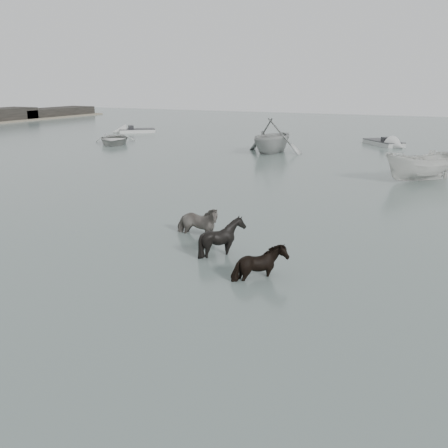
% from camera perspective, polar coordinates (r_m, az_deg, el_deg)
% --- Properties ---
extents(ground, '(140.00, 140.00, 0.00)m').
position_cam_1_polar(ground, '(15.12, 1.27, -4.34)').
color(ground, '#54645C').
rests_on(ground, ground).
extents(pony_pinto, '(1.77, 0.90, 1.45)m').
position_cam_1_polar(pony_pinto, '(17.48, -3.10, 0.98)').
color(pony_pinto, black).
rests_on(pony_pinto, ground).
extents(pony_dark, '(1.41, 1.54, 1.32)m').
position_cam_1_polar(pony_dark, '(13.63, 4.20, -3.74)').
color(pony_dark, black).
rests_on(pony_dark, ground).
extents(pony_black, '(1.53, 1.42, 1.45)m').
position_cam_1_polar(pony_black, '(15.52, -0.20, -0.95)').
color(pony_black, black).
rests_on(pony_black, ground).
extents(rowboat_lead, '(5.58, 6.03, 1.02)m').
position_cam_1_polar(rowboat_lead, '(44.62, -12.48, 9.60)').
color(rowboat_lead, '#B5B5B0').
rests_on(rowboat_lead, ground).
extents(rowboat_trail, '(5.29, 5.87, 2.73)m').
position_cam_1_polar(rowboat_trail, '(38.29, 5.58, 10.16)').
color(rowboat_trail, '#A6A9A6').
rests_on(rowboat_trail, ground).
extents(boat_small, '(4.39, 4.46, 1.75)m').
position_cam_1_polar(boat_small, '(29.21, 21.54, 6.32)').
color(boat_small, silver).
rests_on(boat_small, ground).
extents(skiff_outer, '(4.92, 4.48, 0.75)m').
position_cam_1_polar(skiff_outer, '(54.01, -9.93, 10.66)').
color(skiff_outer, silver).
rests_on(skiff_outer, ground).
extents(skiff_mid, '(4.83, 5.25, 0.75)m').
position_cam_1_polar(skiff_mid, '(44.79, 17.78, 9.06)').
color(skiff_mid, '#AEB1AE').
rests_on(skiff_mid, ground).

